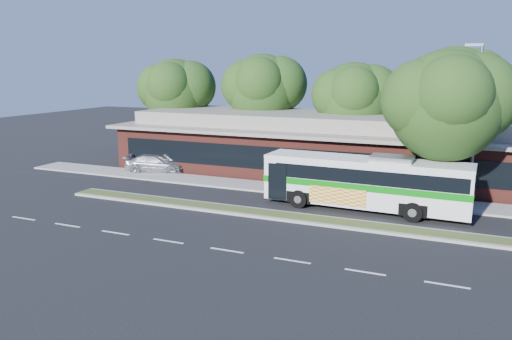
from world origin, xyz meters
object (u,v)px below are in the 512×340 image
(lamp_post, at_px, (475,123))
(sidewalk_tree, at_px, (455,103))
(sedan, at_px, (156,164))
(transit_bus, at_px, (366,179))

(lamp_post, xyz_separation_m, sidewalk_tree, (-1.06, -0.56, 1.04))
(lamp_post, relative_size, sidewalk_tree, 1.03)
(sedan, relative_size, sidewalk_tree, 0.53)
(sidewalk_tree, bearing_deg, sedan, 173.57)
(lamp_post, relative_size, transit_bus, 0.80)
(transit_bus, bearing_deg, lamp_post, 25.03)
(lamp_post, xyz_separation_m, transit_bus, (-5.30, -2.25, -3.14))
(lamp_post, relative_size, sedan, 1.96)
(transit_bus, bearing_deg, sidewalk_tree, 23.82)
(lamp_post, height_order, transit_bus, lamp_post)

